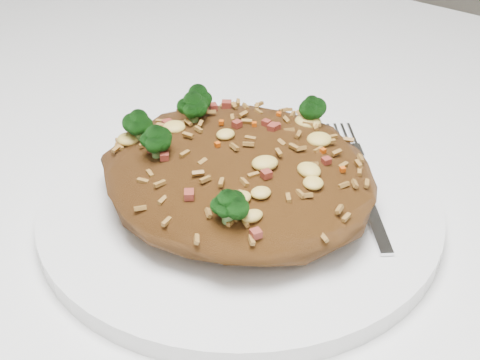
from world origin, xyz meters
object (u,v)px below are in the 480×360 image
object	(u,v)px
fried_rice	(239,164)
fork	(361,187)
plate	(240,206)
dining_table	(200,208)

from	to	relation	value
fried_rice	fork	size ratio (longest dim) A/B	1.46
plate	fried_rice	bearing A→B (deg)	-177.66
plate	fork	size ratio (longest dim) A/B	2.11
fork	dining_table	bearing A→B (deg)	-137.17
dining_table	fried_rice	world-z (taller)	fried_rice
plate	fried_rice	xyz separation A→B (m)	(-0.00, -0.00, 0.03)
dining_table	fork	world-z (taller)	fork
dining_table	fried_rice	distance (m)	0.19
plate	fork	xyz separation A→B (m)	(0.06, 0.06, 0.01)
plate	fork	distance (m)	0.09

